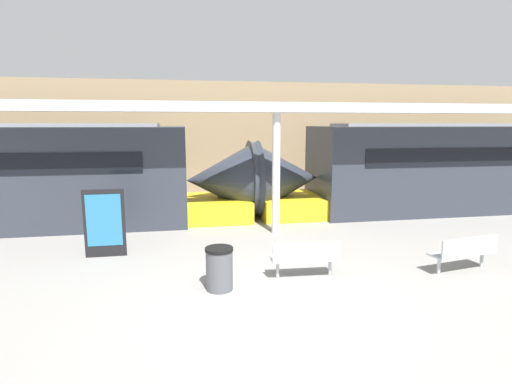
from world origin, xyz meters
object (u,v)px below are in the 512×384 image
object	(u,v)px
bench_near	(305,256)
bench_far	(465,251)
train_left	(474,168)
trash_bin	(219,268)
support_column_near	(276,174)
poster_board	(104,223)

from	to	relation	value
bench_near	bench_far	distance (m)	3.53
train_left	trash_bin	xyz separation A→B (m)	(-10.25, -6.03, -1.09)
support_column_near	bench_near	bearing A→B (deg)	-93.04
train_left	bench_near	world-z (taller)	train_left
train_left	support_column_near	size ratio (longest dim) A/B	4.91
support_column_near	trash_bin	bearing A→B (deg)	-117.65
train_left	poster_board	distance (m)	13.30
support_column_near	poster_board	bearing A→B (deg)	-163.21
poster_board	support_column_near	size ratio (longest dim) A/B	0.47
trash_bin	train_left	bearing A→B (deg)	30.48
bench_near	support_column_near	size ratio (longest dim) A/B	0.41
train_left	support_column_near	xyz separation A→B (m)	(-8.25, -2.22, 0.23)
bench_far	trash_bin	size ratio (longest dim) A/B	1.89
support_column_near	bench_far	bearing A→B (deg)	-48.85
train_left	poster_board	xyz separation A→B (m)	(-12.79, -3.59, -0.68)
bench_near	support_column_near	bearing A→B (deg)	89.85
trash_bin	support_column_near	distance (m)	4.51
bench_far	support_column_near	world-z (taller)	support_column_near
train_left	poster_board	world-z (taller)	train_left
bench_near	poster_board	world-z (taller)	poster_board
bench_near	support_column_near	distance (m)	3.78
bench_far	poster_board	size ratio (longest dim) A/B	0.96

